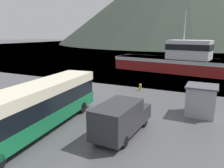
# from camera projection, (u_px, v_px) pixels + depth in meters

# --- Properties ---
(water_surface) EXTENTS (240.00, 240.00, 0.00)m
(water_surface) POSITION_uv_depth(u_px,v_px,m) (202.00, 45.00, 132.58)
(water_surface) COLOR #475B6B
(water_surface) RESTS_ON ground
(tour_bus) EXTENTS (3.58, 12.62, 3.24)m
(tour_bus) POSITION_uv_depth(u_px,v_px,m) (36.00, 106.00, 14.54)
(tour_bus) COLOR #146B3D
(tour_bus) RESTS_ON ground
(delivery_van) EXTENTS (2.29, 5.59, 2.26)m
(delivery_van) POSITION_uv_depth(u_px,v_px,m) (121.00, 117.00, 14.25)
(delivery_van) COLOR #2D2D33
(delivery_van) RESTS_ON ground
(fishing_boat) EXTENTS (22.07, 8.71, 10.31)m
(fishing_boat) POSITION_uv_depth(u_px,v_px,m) (179.00, 60.00, 37.77)
(fishing_boat) COLOR maroon
(fishing_boat) RESTS_ON water_surface
(dock_kiosk) EXTENTS (2.42, 2.45, 2.49)m
(dock_kiosk) POSITION_uv_depth(u_px,v_px,m) (201.00, 100.00, 17.77)
(dock_kiosk) COLOR #93999E
(dock_kiosk) RESTS_ON ground
(mooring_bollard) EXTENTS (0.32, 0.32, 0.82)m
(mooring_bollard) POSITION_uv_depth(u_px,v_px,m) (140.00, 87.00, 25.67)
(mooring_bollard) COLOR #B29919
(mooring_bollard) RESTS_ON ground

